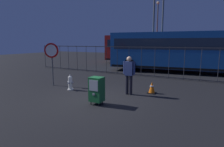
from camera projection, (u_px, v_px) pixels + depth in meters
name	position (u px, v px, depth m)	size (l,w,h in m)	color
ground_plane	(91.00, 99.00, 7.51)	(60.00, 60.00, 0.00)	black
fire_hydrant	(70.00, 83.00, 8.95)	(0.33, 0.32, 0.75)	silver
newspaper_box_primary	(97.00, 89.00, 6.82)	(0.48, 0.42, 1.02)	black
stop_sign	(52.00, 55.00, 9.66)	(0.71, 0.31, 2.23)	#4C4F54
pedestrian	(129.00, 73.00, 8.07)	(0.55, 0.22, 1.67)	black
traffic_cone	(152.00, 88.00, 8.37)	(0.36, 0.36, 0.53)	black
fence_barrier	(141.00, 61.00, 12.45)	(18.03, 0.04, 2.00)	#2D2D33
bus_near	(182.00, 50.00, 13.98)	(10.72, 3.75, 3.00)	#19519E
bus_far	(155.00, 48.00, 19.61)	(10.72, 3.74, 3.00)	red
street_light_near_left	(163.00, 22.00, 15.47)	(0.32, 0.32, 6.72)	#4C4F54
street_light_near_right	(154.00, 17.00, 14.42)	(0.32, 0.32, 7.24)	#4C4F54
street_light_far_left	(157.00, 27.00, 20.86)	(0.32, 0.32, 6.68)	#4C4F54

